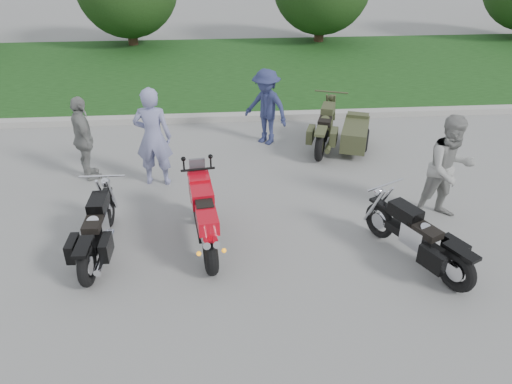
{
  "coord_description": "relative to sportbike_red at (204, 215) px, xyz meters",
  "views": [
    {
      "loc": [
        0.12,
        -5.71,
        4.64
      ],
      "look_at": [
        0.63,
        0.96,
        0.8
      ],
      "focal_mm": 35.0,
      "sensor_mm": 36.0,
      "label": 1
    }
  ],
  "objects": [
    {
      "name": "ground",
      "position": [
        0.18,
        -0.72,
        -0.56
      ],
      "size": [
        80.0,
        80.0,
        0.0
      ],
      "primitive_type": "plane",
      "color": "gray",
      "rests_on": "ground"
    },
    {
      "name": "curb",
      "position": [
        0.18,
        5.28,
        -0.49
      ],
      "size": [
        60.0,
        0.3,
        0.15
      ],
      "primitive_type": "cube",
      "color": "#ACA9A1",
      "rests_on": "ground"
    },
    {
      "name": "grass_strip",
      "position": [
        0.18,
        9.43,
        -0.49
      ],
      "size": [
        60.0,
        8.0,
        0.14
      ],
      "primitive_type": "cube",
      "color": "#265E20",
      "rests_on": "ground"
    },
    {
      "name": "sportbike_red",
      "position": [
        0.0,
        0.0,
        0.0
      ],
      "size": [
        0.51,
        2.01,
        0.96
      ],
      "rotation": [
        0.0,
        0.0,
        0.13
      ],
      "color": "black",
      "rests_on": "ground"
    },
    {
      "name": "cruiser_left",
      "position": [
        -1.61,
        -0.12,
        -0.15
      ],
      "size": [
        0.35,
        2.07,
        0.8
      ],
      "rotation": [
        0.0,
        0.0,
        -0.02
      ],
      "color": "black",
      "rests_on": "ground"
    },
    {
      "name": "cruiser_right",
      "position": [
        3.15,
        -0.69,
        -0.15
      ],
      "size": [
        1.08,
        1.93,
        0.81
      ],
      "rotation": [
        0.0,
        0.0,
        0.47
      ],
      "color": "black",
      "rests_on": "ground"
    },
    {
      "name": "cruiser_sidecar",
      "position": [
        2.92,
        3.39,
        -0.17
      ],
      "size": [
        1.47,
        2.1,
        0.84
      ],
      "rotation": [
        0.0,
        0.0,
        -0.33
      ],
      "color": "black",
      "rests_on": "ground"
    },
    {
      "name": "person_stripe",
      "position": [
        -0.95,
        2.15,
        0.39
      ],
      "size": [
        0.73,
        0.52,
        1.9
      ],
      "primitive_type": "imported",
      "rotation": [
        0.0,
        0.0,
        3.05
      ],
      "color": "#8589B6",
      "rests_on": "ground"
    },
    {
      "name": "person_grey",
      "position": [
        4.0,
        0.55,
        0.35
      ],
      "size": [
        0.99,
        0.83,
        1.83
      ],
      "primitive_type": "imported",
      "rotation": [
        0.0,
        0.0,
        0.17
      ],
      "color": "gray",
      "rests_on": "ground"
    },
    {
      "name": "person_denim",
      "position": [
        1.31,
        3.86,
        0.28
      ],
      "size": [
        1.22,
        1.18,
        1.67
      ],
      "primitive_type": "imported",
      "rotation": [
        0.0,
        0.0,
        -0.72
      ],
      "color": "navy",
      "rests_on": "ground"
    },
    {
      "name": "person_back",
      "position": [
        -2.29,
        2.45,
        0.26
      ],
      "size": [
        0.79,
        1.04,
        1.65
      ],
      "primitive_type": "imported",
      "rotation": [
        0.0,
        0.0,
        2.04
      ],
      "color": "gray",
      "rests_on": "ground"
    }
  ]
}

